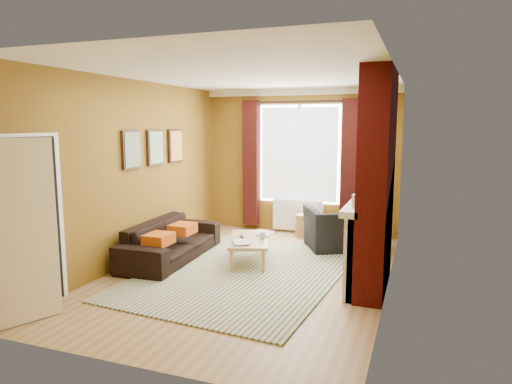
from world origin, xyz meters
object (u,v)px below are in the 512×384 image
at_px(sofa, 171,240).
at_px(armchair, 340,229).
at_px(floor_lamp, 371,169).
at_px(wicker_stool, 304,225).
at_px(coffee_table, 249,241).

xyz_separation_m(sofa, armchair, (2.42, 1.49, 0.05)).
distance_m(sofa, floor_lamp, 3.70).
distance_m(sofa, wicker_stool, 2.71).
relative_size(coffee_table, wicker_stool, 3.01).
bearing_deg(armchair, coffee_table, 18.33).
relative_size(armchair, wicker_stool, 2.61).
xyz_separation_m(sofa, wicker_stool, (1.62, 2.18, -0.09)).
bearing_deg(armchair, floor_lamp, -147.24).
bearing_deg(coffee_table, wicker_stool, 59.26).
xyz_separation_m(armchair, floor_lamp, (0.39, 0.68, 0.97)).
height_order(coffee_table, floor_lamp, floor_lamp).
bearing_deg(wicker_stool, coffee_table, -101.77).
height_order(wicker_stool, floor_lamp, floor_lamp).
distance_m(wicker_stool, floor_lamp, 1.64).
bearing_deg(sofa, floor_lamp, -54.66).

